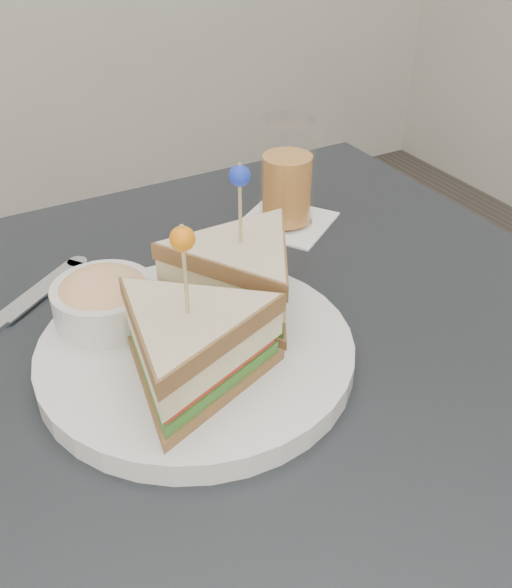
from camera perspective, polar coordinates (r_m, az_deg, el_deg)
The scene contains 4 objects.
table at distance 0.71m, azimuth -0.32°, elevation -9.06°, with size 0.80×0.80×0.75m.
plate_meal at distance 0.61m, azimuth -4.79°, elevation -2.01°, with size 0.36×0.34×0.18m.
cutlery_knife at distance 0.74m, azimuth -20.72°, elevation -1.80°, with size 0.20×0.16×0.01m.
drink_set at distance 0.85m, azimuth 2.72°, elevation 9.95°, with size 0.15×0.15×0.14m.
Camera 1 is at (-0.25, -0.45, 1.16)m, focal length 40.00 mm.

